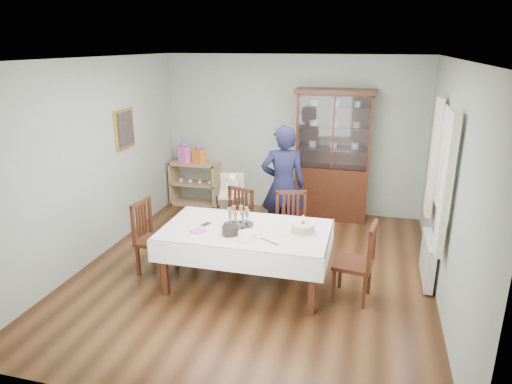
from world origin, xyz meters
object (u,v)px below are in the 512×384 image
(china_cabinet, at_px, (333,153))
(sideboard, at_px, (195,183))
(chair_end_left, at_px, (156,252))
(chair_far_left, at_px, (235,236))
(chair_end_right, at_px, (354,276))
(champagne_tray, at_px, (238,221))
(gift_bag_pink, at_px, (184,153))
(birthday_cake, at_px, (303,228))
(woman, at_px, (283,186))
(high_chair, at_px, (232,214))
(chair_far_right, at_px, (291,243))
(dining_table, at_px, (246,257))
(gift_bag_orange, at_px, (199,154))

(china_cabinet, relative_size, sideboard, 2.42)
(chair_end_left, bearing_deg, chair_far_left, -41.11)
(sideboard, height_order, chair_end_right, chair_end_right)
(champagne_tray, height_order, gift_bag_pink, gift_bag_pink)
(gift_bag_pink, bearing_deg, birthday_cake, -44.96)
(woman, xyz_separation_m, high_chair, (-0.75, -0.10, -0.48))
(high_chair, xyz_separation_m, champagne_tray, (0.47, -1.24, 0.42))
(chair_far_right, relative_size, champagne_tray, 2.60)
(sideboard, relative_size, champagne_tray, 2.41)
(china_cabinet, height_order, chair_far_right, china_cabinet)
(sideboard, distance_m, birthday_cake, 3.59)
(birthday_cake, bearing_deg, sideboard, 132.74)
(woman, xyz_separation_m, birthday_cake, (0.51, -1.35, -0.07))
(dining_table, height_order, chair_end_left, chair_end_left)
(high_chair, distance_m, champagne_tray, 1.39)
(dining_table, height_order, woman, woman)
(china_cabinet, xyz_separation_m, woman, (-0.59, -1.25, -0.23))
(chair_far_left, bearing_deg, sideboard, 141.26)
(chair_far_left, height_order, woman, woman)
(high_chair, distance_m, gift_bag_orange, 1.80)
(chair_far_left, bearing_deg, chair_far_right, 11.91)
(china_cabinet, xyz_separation_m, high_chair, (-1.34, -1.35, -0.71))
(chair_far_right, bearing_deg, china_cabinet, 63.85)
(chair_end_right, distance_m, champagne_tray, 1.51)
(woman, relative_size, champagne_tray, 4.77)
(chair_end_left, relative_size, gift_bag_orange, 2.53)
(china_cabinet, bearing_deg, dining_table, -105.96)
(chair_far_right, distance_m, chair_end_left, 1.81)
(woman, bearing_deg, high_chair, -6.00)
(high_chair, bearing_deg, gift_bag_pink, 119.51)
(chair_end_right, bearing_deg, chair_end_left, -82.50)
(sideboard, bearing_deg, dining_table, -56.83)
(chair_far_left, xyz_separation_m, chair_far_right, (0.82, -0.05, 0.01))
(birthday_cake, bearing_deg, chair_end_left, 179.93)
(chair_end_left, height_order, gift_bag_orange, gift_bag_orange)
(gift_bag_orange, bearing_deg, champagne_tray, -59.44)
(champagne_tray, xyz_separation_m, birthday_cake, (0.79, -0.01, -0.01))
(woman, bearing_deg, dining_table, 69.55)
(china_cabinet, bearing_deg, chair_end_right, -78.23)
(sideboard, bearing_deg, birthday_cake, -47.26)
(dining_table, height_order, chair_far_right, chair_far_right)
(gift_bag_orange, bearing_deg, dining_table, -58.29)
(chair_far_left, distance_m, gift_bag_pink, 2.48)
(chair_end_right, distance_m, high_chair, 2.27)
(gift_bag_pink, relative_size, gift_bag_orange, 1.03)
(gift_bag_pink, bearing_deg, chair_end_right, -38.93)
(woman, bearing_deg, chair_end_left, 30.25)
(chair_end_right, bearing_deg, woman, -132.50)
(chair_far_right, distance_m, gift_bag_orange, 2.87)
(birthday_cake, bearing_deg, dining_table, -176.08)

